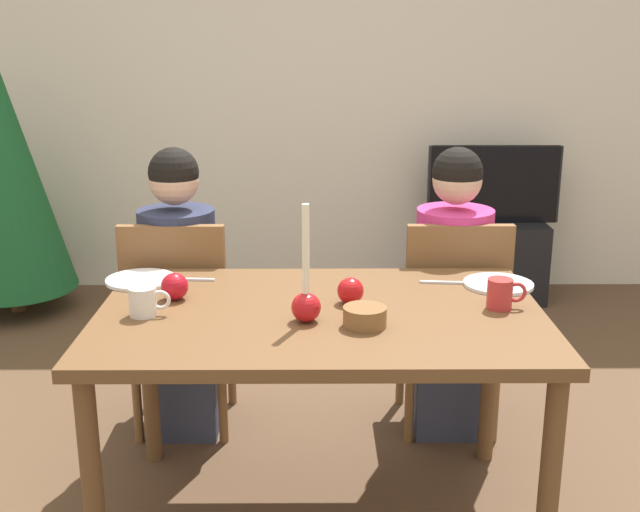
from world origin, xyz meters
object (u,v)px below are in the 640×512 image
object	(u,v)px
person_left_child	(180,298)
bowl_walnuts	(365,317)
mug_right	(501,294)
apple_by_left_plate	(175,287)
apple_near_candle	(350,291)
tv_stand	(489,260)
plate_left	(141,280)
chair_right	(452,314)
christmas_tree	(3,171)
tv	(494,184)
mug_left	(144,301)
chair_left	(179,315)
candle_centerpiece	(306,299)
person_right_child	(451,298)
plate_right	(498,284)
dining_table	(320,335)

from	to	relation	value
person_left_child	bowl_walnuts	world-z (taller)	person_left_child
mug_right	apple_by_left_plate	size ratio (longest dim) A/B	1.40
mug_right	apple_near_candle	world-z (taller)	mug_right
tv_stand	plate_left	xyz separation A→B (m)	(-1.68, -2.00, 0.52)
bowl_walnuts	tv_stand	bearing A→B (deg)	69.33
chair_right	christmas_tree	world-z (taller)	christmas_tree
christmas_tree	bowl_walnuts	xyz separation A→B (m)	(1.90, -2.21, -0.05)
tv_stand	apple_near_candle	bearing A→B (deg)	-113.11
apple_by_left_plate	tv	bearing A→B (deg)	55.24
mug_left	apple_near_candle	distance (m)	0.65
chair_left	bowl_walnuts	distance (m)	1.05
christmas_tree	plate_left	world-z (taller)	christmas_tree
mug_right	apple_by_left_plate	world-z (taller)	mug_right
chair_left	tv_stand	distance (m)	2.35
christmas_tree	candle_centerpiece	xyz separation A→B (m)	(1.73, -2.17, -0.01)
plate_left	tv	bearing A→B (deg)	50.02
chair_left	apple_near_candle	distance (m)	0.89
plate_left	mug_left	distance (m)	0.36
person_right_child	mug_right	xyz separation A→B (m)	(0.04, -0.63, 0.23)
chair_left	tv_stand	bearing A→B (deg)	46.51
person_left_child	apple_by_left_plate	xyz separation A→B (m)	(0.08, -0.54, 0.23)
plate_right	apple_by_left_plate	world-z (taller)	apple_by_left_plate
candle_centerpiece	plate_left	size ratio (longest dim) A/B	1.50
tv_stand	chair_left	bearing A→B (deg)	-133.49
chair_left	chair_right	world-z (taller)	same
dining_table	mug_right	world-z (taller)	mug_right
tv_stand	mug_left	size ratio (longest dim) A/B	4.99
mug_right	mug_left	bearing A→B (deg)	-177.06
person_right_child	christmas_tree	bearing A→B (deg)	148.03
chair_left	tv_stand	xyz separation A→B (m)	(1.61, 1.69, -0.27)
tv_stand	mug_right	bearing A→B (deg)	-101.91
chair_left	plate_left	bearing A→B (deg)	-103.31
dining_table	apple_near_candle	bearing A→B (deg)	33.81
dining_table	mug_left	bearing A→B (deg)	-175.50
person_right_child	plate_right	xyz separation A→B (m)	(0.09, -0.40, 0.19)
person_right_child	christmas_tree	size ratio (longest dim) A/B	0.73
apple_by_left_plate	mug_left	bearing A→B (deg)	-114.92
christmas_tree	mug_left	size ratio (longest dim) A/B	12.54
person_right_child	mug_right	distance (m)	0.67
mug_left	mug_right	distance (m)	1.11
bowl_walnuts	person_right_child	bearing A→B (deg)	62.99
plate_right	apple_by_left_plate	size ratio (longest dim) A/B	2.66
tv_stand	christmas_tree	size ratio (longest dim) A/B	0.40
person_right_child	tv	size ratio (longest dim) A/B	1.48
dining_table	chair_right	world-z (taller)	chair_right
chair_left	christmas_tree	bearing A→B (deg)	129.69
candle_centerpiece	tv_stand	bearing A→B (deg)	65.47
tv_stand	plate_left	world-z (taller)	plate_left
person_right_child	plate_left	world-z (taller)	person_right_child
apple_by_left_plate	mug_right	bearing A→B (deg)	-4.97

